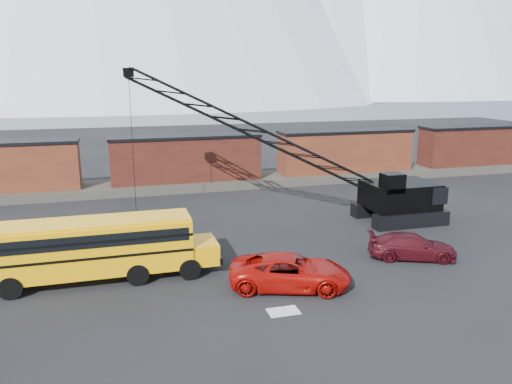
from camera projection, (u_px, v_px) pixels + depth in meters
ground at (249, 278)px, 25.75m from camera, size 160.00×160.00×0.00m
gravel_berm at (187, 184)px, 46.25m from camera, size 120.00×5.00×0.70m
boxcar_mid at (186, 158)px, 45.69m from camera, size 13.70×3.10×4.17m
boxcar_east_near at (345, 151)px, 49.97m from camera, size 13.70×3.10×4.17m
boxcar_east_far at (479, 145)px, 54.26m from camera, size 13.70×3.10×4.17m
snow_patch at (283, 311)px, 22.14m from camera, size 1.40×0.90×0.02m
school_bus at (98, 247)px, 25.10m from camera, size 11.65×2.65×3.19m
red_pickup at (290, 272)px, 24.47m from camera, size 6.50×4.48×1.65m
maroon_suv at (412, 246)px, 28.41m from camera, size 5.30×3.65×1.42m
crawler_crane at (261, 135)px, 34.21m from camera, size 21.39×7.45×10.88m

